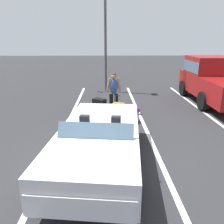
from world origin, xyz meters
TOP-DOWN VIEW (x-y plane):
  - ground_plane at (0.00, 0.00)m, footprint 80.00×80.00m
  - lot_line_near at (0.00, -1.22)m, footprint 18.00×0.12m
  - lot_line_mid at (0.00, 1.48)m, footprint 18.00×0.12m
  - convertible_car at (0.21, -0.02)m, footprint 4.30×2.19m
  - suitcase_large_black at (-3.42, -0.11)m, footprint 0.51×0.55m
  - suitcase_medium_bright at (-3.25, 0.61)m, footprint 0.37×0.46m
  - suitcase_small_carryon at (-2.95, 1.06)m, footprint 0.36×0.25m
  - duffel_bag at (-3.73, 1.22)m, footprint 0.56×0.71m
  - traveler_person at (-3.87, 0.46)m, footprint 0.23×0.60m
  - parked_pickup_truck_near at (-5.62, 5.16)m, footprint 5.03×2.15m
  - parking_lamp_post at (-8.06, 0.13)m, footprint 0.50×0.24m

SIDE VIEW (x-z plane):
  - ground_plane at x=0.00m, z-range 0.00..0.00m
  - lot_line_near at x=0.00m, z-range 0.00..0.00m
  - lot_line_mid at x=0.00m, z-range 0.00..0.00m
  - duffel_bag at x=-3.73m, z-range -0.01..0.33m
  - suitcase_small_carryon at x=-2.95m, z-range -0.13..0.63m
  - suitcase_medium_bright at x=-3.25m, z-range -0.15..0.78m
  - suitcase_large_black at x=-3.42m, z-range -0.13..0.87m
  - convertible_car at x=0.21m, z-range -0.03..1.21m
  - traveler_person at x=-3.87m, z-range 0.10..1.76m
  - parked_pickup_truck_near at x=-5.62m, z-range 0.06..2.16m
  - parking_lamp_post at x=-8.06m, z-range 0.42..6.04m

